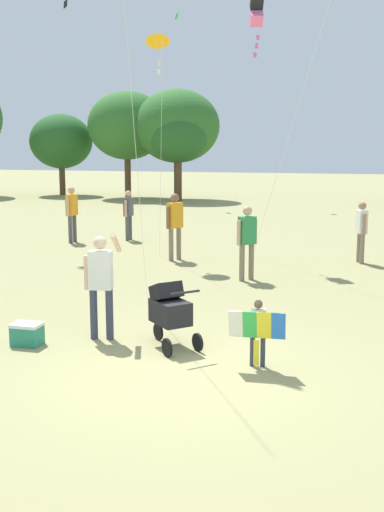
# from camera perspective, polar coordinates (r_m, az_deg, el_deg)

# --- Properties ---
(ground_plane) EXTENTS (120.00, 120.00, 0.00)m
(ground_plane) POSITION_cam_1_polar(r_m,az_deg,el_deg) (8.93, -1.06, -10.34)
(ground_plane) COLOR #938E5B
(treeline_distant) EXTENTS (48.06, 6.80, 6.94)m
(treeline_distant) POSITION_cam_1_polar(r_m,az_deg,el_deg) (34.56, 7.60, 11.34)
(treeline_distant) COLOR brown
(treeline_distant) RESTS_ON ground
(child_with_butterfly_kite) EXTENTS (0.79, 0.35, 0.96)m
(child_with_butterfly_kite) POSITION_cam_1_polar(r_m,az_deg,el_deg) (8.99, 5.88, -6.34)
(child_with_butterfly_kite) COLOR #33384C
(child_with_butterfly_kite) RESTS_ON ground
(person_adult_flyer) EXTENTS (0.55, 0.57, 1.75)m
(person_adult_flyer) POSITION_cam_1_polar(r_m,az_deg,el_deg) (10.23, -8.14, -1.91)
(person_adult_flyer) COLOR #33384C
(person_adult_flyer) RESTS_ON ground
(stroller) EXTENTS (0.98, 0.97, 1.03)m
(stroller) POSITION_cam_1_polar(r_m,az_deg,el_deg) (9.83, -2.00, -4.72)
(stroller) COLOR black
(stroller) RESTS_ON ground
(kite_orange_delta) EXTENTS (0.91, 1.54, 5.96)m
(kite_orange_delta) POSITION_cam_1_polar(r_m,az_deg,el_deg) (17.89, -3.08, 18.41)
(kite_orange_delta) COLOR #F4A319
(kite_orange_delta) RESTS_ON ground
(kite_green_novelty) EXTENTS (2.39, 3.41, 6.96)m
(kite_green_novelty) POSITION_cam_1_polar(r_m,az_deg,el_deg) (18.08, 5.81, 20.82)
(kite_green_novelty) COLOR black
(kite_green_novelty) RESTS_ON ground
(person_red_shirt) EXTENTS (0.32, 0.49, 1.61)m
(person_red_shirt) POSITION_cam_1_polar(r_m,az_deg,el_deg) (17.26, 14.89, 2.50)
(person_red_shirt) COLOR #7F705B
(person_red_shirt) RESTS_ON ground
(person_sitting_far) EXTENTS (0.41, 0.51, 1.80)m
(person_sitting_far) POSITION_cam_1_polar(r_m,az_deg,el_deg) (17.07, -1.54, 3.13)
(person_sitting_far) COLOR #7F705B
(person_sitting_far) RESTS_ON ground
(person_couple_left) EXTENTS (0.42, 0.43, 1.72)m
(person_couple_left) POSITION_cam_1_polar(r_m,az_deg,el_deg) (14.58, 4.93, 1.72)
(person_couple_left) COLOR #7F705B
(person_couple_left) RESTS_ON ground
(person_kid_running) EXTENTS (0.26, 0.57, 1.77)m
(person_kid_running) POSITION_cam_1_polar(r_m,az_deg,el_deg) (20.51, -10.67, 4.08)
(person_kid_running) COLOR #4C4C51
(person_kid_running) RESTS_ON ground
(person_back_turned) EXTENTS (0.23, 0.52, 1.61)m
(person_back_turned) POSITION_cam_1_polar(r_m,az_deg,el_deg) (20.76, -5.69, 4.01)
(person_back_turned) COLOR #4C4C51
(person_back_turned) RESTS_ON ground
(cooler_box) EXTENTS (0.45, 0.33, 0.35)m
(cooler_box) POSITION_cam_1_polar(r_m,az_deg,el_deg) (10.35, -14.50, -6.77)
(cooler_box) COLOR #288466
(cooler_box) RESTS_ON ground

